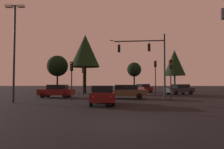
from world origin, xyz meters
TOP-DOWN VIEW (x-y plane):
  - ground_plane at (0.00, 24.50)m, footprint 168.00×168.00m
  - traffic_signal_mast_arm at (3.22, 15.82)m, footprint 6.59×0.70m
  - traffic_light_corner_left at (-4.82, 17.31)m, footprint 0.36×0.38m
  - traffic_light_corner_right at (4.87, 20.96)m, footprint 0.35×0.38m
  - traffic_light_median at (-4.97, 11.54)m, footprint 0.33×0.37m
  - traffic_light_far_side at (4.95, 12.59)m, footprint 0.34×0.37m
  - car_nearside_lane at (-1.65, 7.88)m, footprint 2.14×4.29m
  - car_crossing_left at (-7.59, 15.37)m, footprint 4.10×1.94m
  - car_crossing_right at (0.42, 14.24)m, footprint 4.75×2.20m
  - car_far_lane at (8.69, 22.55)m, footprint 4.76×3.66m
  - car_parked_lot at (3.99, 29.20)m, footprint 3.25×4.57m
  - parking_lot_lamp_post at (-9.41, 8.95)m, footprint 1.70×0.36m
  - tree_behind_sign at (10.53, 32.09)m, footprint 4.13×4.13m
  - tree_left_far at (3.14, 38.93)m, footprint 3.26×3.26m
  - tree_center_horizon at (-5.90, 25.13)m, footprint 4.83×4.83m
  - tree_right_cluster at (-11.15, 27.36)m, footprint 3.67×3.67m

SIDE VIEW (x-z plane):
  - ground_plane at x=0.00m, z-range 0.00..0.00m
  - car_crossing_left at x=-7.59m, z-range 0.03..1.55m
  - car_parked_lot at x=3.99m, z-range 0.03..1.55m
  - car_nearside_lane at x=-1.65m, z-range 0.03..1.55m
  - car_far_lane at x=8.69m, z-range 0.04..1.56m
  - car_crossing_right at x=0.42m, z-range 0.04..1.56m
  - traffic_light_median at x=-4.97m, z-range 0.81..4.63m
  - traffic_light_corner_left at x=-4.82m, z-range 0.83..4.71m
  - traffic_light_far_side at x=4.95m, z-range 0.86..4.92m
  - traffic_light_corner_right at x=4.87m, z-range 0.99..5.86m
  - tree_right_cluster at x=-11.15m, z-range 1.42..7.96m
  - tree_left_far at x=3.14m, z-range 1.55..7.96m
  - traffic_signal_mast_arm at x=3.22m, z-range 1.28..8.77m
  - parking_lot_lamp_post at x=-9.41m, z-range 1.09..9.64m
  - tree_behind_sign at x=10.53m, z-range 1.57..9.75m
  - tree_center_horizon at x=-5.90m, z-range 2.14..11.82m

